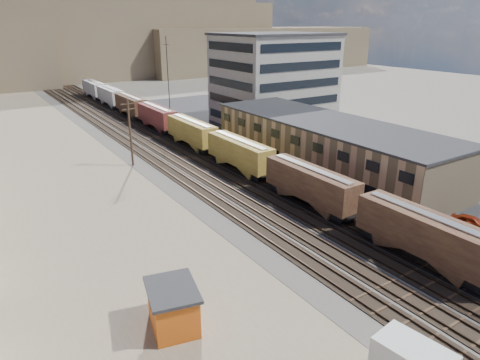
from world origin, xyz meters
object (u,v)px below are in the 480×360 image
maintenance_shed (173,307)px  parked_car_red (471,222)px  freight_train (173,123)px  utility_pole_north (130,131)px  parked_car_silver (446,168)px  parked_car_blue (251,125)px

maintenance_shed → parked_car_red: size_ratio=1.25×
maintenance_shed → freight_train: bearing=65.1°
utility_pole_north → maintenance_shed: bearing=-105.7°
freight_train → utility_pole_north: size_ratio=11.97×
freight_train → maintenance_shed: freight_train is taller
utility_pole_north → parked_car_red: bearing=-60.6°
maintenance_shed → parked_car_silver: bearing=10.7°
freight_train → maintenance_shed: (-22.67, -48.95, -1.14)m
parked_car_red → parked_car_silver: 18.29m
utility_pole_north → parked_car_blue: size_ratio=1.86×
utility_pole_north → maintenance_shed: size_ratio=1.98×
maintenance_shed → parked_car_red: 33.07m
maintenance_shed → parked_car_silver: (46.90, 8.86, -0.93)m
freight_train → utility_pole_north: bearing=-135.9°
parked_car_silver → freight_train: bearing=7.3°
utility_pole_north → freight_train: bearing=44.1°
parked_car_red → parked_car_blue: bearing=63.9°
maintenance_shed → parked_car_red: bearing=-5.1°
parked_car_red → parked_car_silver: bearing=21.2°
maintenance_shed → parked_car_red: (32.92, -2.93, -0.96)m
parked_car_blue → utility_pole_north: bearing=163.3°
parked_car_blue → parked_car_red: bearing=-133.3°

